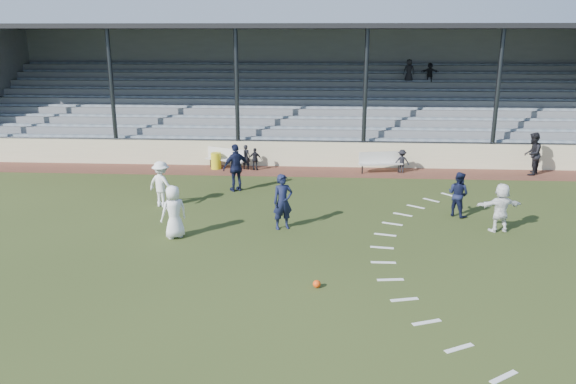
% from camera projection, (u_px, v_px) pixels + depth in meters
% --- Properties ---
extents(ground, '(90.00, 90.00, 0.00)m').
position_uv_depth(ground, '(282.00, 260.00, 15.94)').
color(ground, '#2E3B18').
rests_on(ground, ground).
extents(cinder_track, '(34.00, 2.00, 0.02)m').
position_uv_depth(cinder_track, '(299.00, 171.00, 26.01)').
color(cinder_track, '#582E23').
rests_on(cinder_track, ground).
extents(retaining_wall, '(34.00, 0.18, 1.20)m').
position_uv_depth(retaining_wall, '(300.00, 154.00, 26.85)').
color(retaining_wall, beige).
rests_on(retaining_wall, ground).
extents(bench_left, '(1.99, 1.23, 0.95)m').
position_uv_depth(bench_left, '(226.00, 156.00, 26.45)').
color(bench_left, beige).
rests_on(bench_left, cinder_track).
extents(bench_right, '(2.04, 0.82, 0.95)m').
position_uv_depth(bench_right, '(380.00, 160.00, 25.63)').
color(bench_right, beige).
rests_on(bench_right, cinder_track).
extents(trash_bin, '(0.48, 0.48, 0.77)m').
position_uv_depth(trash_bin, '(216.00, 161.00, 26.36)').
color(trash_bin, gold).
rests_on(trash_bin, cinder_track).
extents(football, '(0.20, 0.20, 0.20)m').
position_uv_depth(football, '(317.00, 284.00, 14.20)').
color(football, '#EF470E').
rests_on(football, ground).
extents(player_white_lead, '(0.98, 0.93, 1.69)m').
position_uv_depth(player_white_lead, '(174.00, 212.00, 17.47)').
color(player_white_lead, white).
rests_on(player_white_lead, ground).
extents(player_navy_lead, '(0.79, 0.67, 1.84)m').
position_uv_depth(player_navy_lead, '(283.00, 202.00, 18.25)').
color(player_navy_lead, '#121734').
rests_on(player_navy_lead, ground).
extents(player_navy_mid, '(0.98, 0.97, 1.59)m').
position_uv_depth(player_navy_mid, '(458.00, 194.00, 19.56)').
color(player_navy_mid, '#121734').
rests_on(player_navy_mid, ground).
extents(player_white_wing, '(1.27, 1.02, 1.71)m').
position_uv_depth(player_white_wing, '(162.00, 184.00, 20.62)').
color(player_white_wing, white).
rests_on(player_white_wing, ground).
extents(player_navy_wing, '(1.21, 1.01, 1.93)m').
position_uv_depth(player_navy_wing, '(236.00, 168.00, 22.62)').
color(player_navy_wing, '#121734').
rests_on(player_navy_wing, ground).
extents(player_white_back, '(1.55, 0.73, 1.61)m').
position_uv_depth(player_white_back, '(501.00, 207.00, 18.04)').
color(player_white_back, white).
rests_on(player_white_back, ground).
extents(official, '(1.10, 1.17, 1.92)m').
position_uv_depth(official, '(532.00, 154.00, 25.13)').
color(official, black).
rests_on(official, cinder_track).
extents(sub_left_near, '(0.46, 0.34, 1.17)m').
position_uv_depth(sub_left_near, '(246.00, 157.00, 26.23)').
color(sub_left_near, black).
rests_on(sub_left_near, cinder_track).
extents(sub_left_far, '(0.65, 0.35, 1.04)m').
position_uv_depth(sub_left_far, '(255.00, 159.00, 26.07)').
color(sub_left_far, black).
rests_on(sub_left_far, cinder_track).
extents(sub_right, '(0.70, 0.42, 1.07)m').
position_uv_depth(sub_right, '(402.00, 161.00, 25.61)').
color(sub_right, black).
rests_on(sub_right, cinder_track).
extents(grandstand, '(34.60, 9.00, 6.61)m').
position_uv_depth(grandstand, '(304.00, 108.00, 30.93)').
color(grandstand, slate).
rests_on(grandstand, ground).
extents(penalty_arc, '(3.89, 14.63, 0.01)m').
position_uv_depth(penalty_arc, '(429.00, 264.00, 15.68)').
color(penalty_arc, white).
rests_on(penalty_arc, ground).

